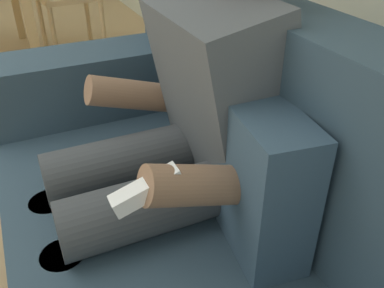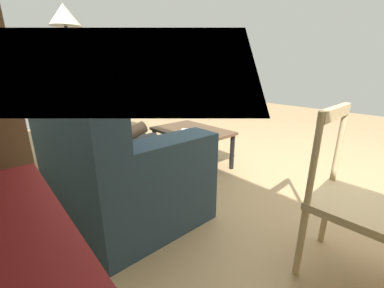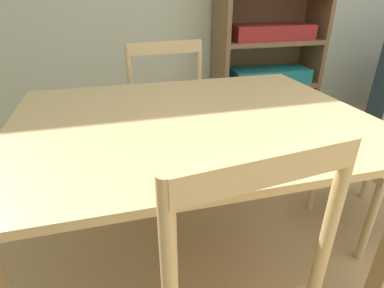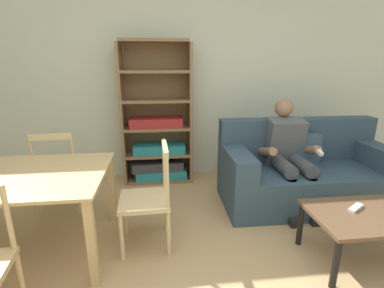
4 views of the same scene
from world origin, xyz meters
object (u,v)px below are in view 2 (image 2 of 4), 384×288
couch (100,157)px  tv_remote (189,130)px  dining_chair_facing_couch (353,202)px  floor_lamp (66,30)px  person_lounging (108,133)px  coffee_table (192,135)px

couch → tv_remote: (-0.08, -0.97, 0.09)m
dining_chair_facing_couch → floor_lamp: size_ratio=0.51×
person_lounging → floor_lamp: size_ratio=0.65×
tv_remote → floor_lamp: 1.91m
person_lounging → dining_chair_facing_couch: size_ratio=1.29×
couch → person_lounging: person_lounging is taller
tv_remote → floor_lamp: floor_lamp is taller
person_lounging → dining_chair_facing_couch: person_lounging is taller
coffee_table → floor_lamp: 1.96m
person_lounging → tv_remote: 0.99m
person_lounging → dining_chair_facing_couch: (-1.54, -0.62, -0.17)m
couch → floor_lamp: (1.33, -0.27, 1.18)m
dining_chair_facing_couch → couch: bearing=19.4°
couch → person_lounging: size_ratio=1.60×
couch → dining_chair_facing_couch: couch is taller
tv_remote → couch: bearing=-36.5°
dining_chair_facing_couch → coffee_table: bearing=-13.9°
floor_lamp → person_lounging: bearing=170.3°
tv_remote → dining_chair_facing_couch: 1.72m
tv_remote → person_lounging: bearing=-23.7°
couch → coffee_table: couch is taller
couch → coffee_table: (-0.05, -1.04, 0.02)m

